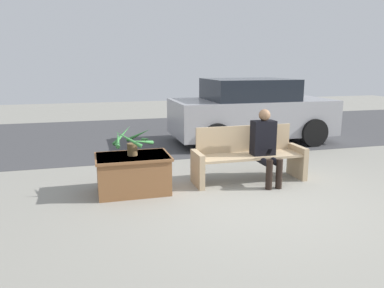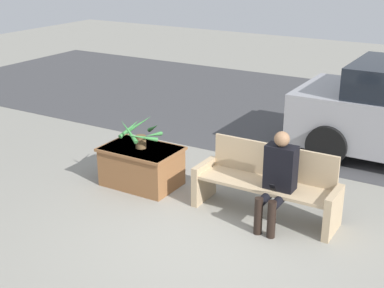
{
  "view_description": "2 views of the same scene",
  "coord_description": "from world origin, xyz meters",
  "px_view_note": "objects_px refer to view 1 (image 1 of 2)",
  "views": [
    {
      "loc": [
        -2.23,
        -4.72,
        1.93
      ],
      "look_at": [
        -0.7,
        0.82,
        0.69
      ],
      "focal_mm": 35.0,
      "sensor_mm": 36.0,
      "label": 1
    },
    {
      "loc": [
        2.68,
        -5.0,
        3.3
      ],
      "look_at": [
        -0.92,
        1.03,
        0.7
      ],
      "focal_mm": 50.0,
      "sensor_mm": 36.0,
      "label": 2
    }
  ],
  "objects_px": {
    "person_seated": "(265,144)",
    "parked_car": "(251,111)",
    "potted_plant": "(133,142)",
    "bench": "(248,156)",
    "planter_box": "(133,173)"
  },
  "relations": [
    {
      "from": "potted_plant",
      "to": "parked_car",
      "type": "distance_m",
      "value": 4.45
    },
    {
      "from": "bench",
      "to": "potted_plant",
      "type": "xyz_separation_m",
      "value": [
        -1.92,
        -0.09,
        0.36
      ]
    },
    {
      "from": "planter_box",
      "to": "potted_plant",
      "type": "distance_m",
      "value": 0.48
    },
    {
      "from": "bench",
      "to": "planter_box",
      "type": "height_order",
      "value": "bench"
    },
    {
      "from": "potted_plant",
      "to": "person_seated",
      "type": "bearing_deg",
      "value": -2.83
    },
    {
      "from": "bench",
      "to": "person_seated",
      "type": "bearing_deg",
      "value": -42.96
    },
    {
      "from": "bench",
      "to": "planter_box",
      "type": "xyz_separation_m",
      "value": [
        -1.93,
        -0.09,
        -0.12
      ]
    },
    {
      "from": "person_seated",
      "to": "parked_car",
      "type": "bearing_deg",
      "value": 69.92
    },
    {
      "from": "potted_plant",
      "to": "parked_car",
      "type": "xyz_separation_m",
      "value": [
        3.27,
        3.01,
        -0.02
      ]
    },
    {
      "from": "bench",
      "to": "planter_box",
      "type": "bearing_deg",
      "value": -177.3
    },
    {
      "from": "bench",
      "to": "person_seated",
      "type": "relative_size",
      "value": 1.56
    },
    {
      "from": "planter_box",
      "to": "potted_plant",
      "type": "xyz_separation_m",
      "value": [
        0.01,
        -0.0,
        0.48
      ]
    },
    {
      "from": "bench",
      "to": "person_seated",
      "type": "distance_m",
      "value": 0.37
    },
    {
      "from": "potted_plant",
      "to": "parked_car",
      "type": "bearing_deg",
      "value": 42.6
    },
    {
      "from": "bench",
      "to": "person_seated",
      "type": "xyz_separation_m",
      "value": [
        0.21,
        -0.2,
        0.23
      ]
    }
  ]
}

